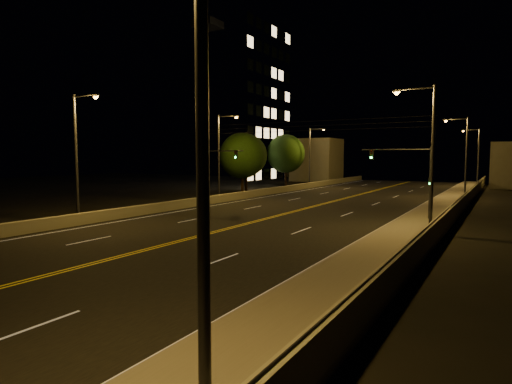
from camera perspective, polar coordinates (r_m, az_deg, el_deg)
The scene contains 22 objects.
road at distance 30.11m, azimuth -1.36°, elevation -4.29°, with size 18.00×120.00×0.02m, color black.
sidewalk at distance 26.14m, azimuth 19.31°, elevation -5.64°, with size 3.60×120.00×0.30m, color gray.
curb at distance 26.57m, azimuth 15.32°, elevation -5.54°, with size 0.14×120.00×0.15m, color gray.
parapet_wall at distance 25.78m, azimuth 22.95°, elevation -4.43°, with size 0.30×120.00×1.00m, color gray.
jersey_barrier at distance 36.14m, azimuth -14.71°, elevation -2.29°, with size 0.45×120.00×0.81m, color gray.
distant_building_left at distance 83.33m, azimuth 8.11°, elevation 4.25°, with size 8.00×8.00×8.08m, color gray.
parapet_rail at distance 25.70m, azimuth 22.99°, elevation -3.26°, with size 0.06×0.06×120.00m, color black.
lane_markings at distance 30.05m, azimuth -1.43°, elevation -4.29°, with size 17.32×116.00×0.00m.
streetlight_0 at distance 6.53m, azimuth -9.15°, elevation 8.58°, with size 2.55×0.28×8.99m.
streetlight_1 at distance 27.79m, azimuth 21.94°, elevation 5.35°, with size 2.55×0.28×8.99m.
streetlight_2 at distance 52.16m, azimuth 25.96°, elevation 4.79°, with size 2.55×0.28×8.99m.
streetlight_3 at distance 74.04m, azimuth 27.30°, elevation 4.60°, with size 2.55×0.28×8.99m.
streetlight_4 at distance 32.07m, azimuth -22.58°, elevation 5.21°, with size 2.55×0.28×8.99m.
streetlight_5 at distance 44.49m, azimuth -4.71°, elevation 5.34°, with size 2.55×0.28×8.99m.
streetlight_6 at distance 65.34m, azimuth 7.40°, elevation 5.13°, with size 2.55×0.28×8.99m.
traffic_signal_right at distance 33.07m, azimuth 20.42°, elevation 2.32°, with size 5.11×0.31×5.46m.
traffic_signal_left at distance 40.69m, azimuth -6.44°, elevation 3.00°, with size 5.11×0.31×5.46m.
overhead_wires at distance 38.23m, azimuth 6.23°, elevation 8.72°, with size 22.00×0.03×0.83m.
building_tower at distance 74.51m, azimuth -6.39°, elevation 11.20°, with size 24.00×15.00×27.38m.
tree_0 at distance 52.74m, azimuth -1.85°, elevation 4.87°, with size 5.66×5.66×7.67m.
tree_1 at distance 58.23m, azimuth -1.33°, elevation 4.92°, with size 5.74×5.74×7.77m.
tree_2 at distance 67.82m, azimuth 3.99°, elevation 5.11°, with size 6.04×6.04×8.19m.
Camera 1 is at (15.66, -5.27, 4.76)m, focal length 30.00 mm.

